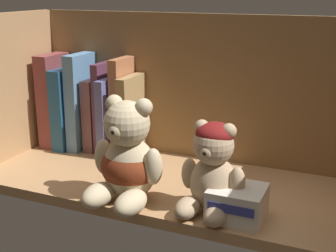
{
  "coord_description": "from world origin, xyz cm",
  "views": [
    {
      "loc": [
        33.45,
        -76.02,
        38.15
      ],
      "look_at": [
        0.13,
        0.0,
        13.08
      ],
      "focal_mm": 49.7,
      "sensor_mm": 36.0,
      "label": 1
    }
  ],
  "objects_px": {
    "book_1": "(73,106)",
    "small_product_box": "(237,203)",
    "book_4": "(107,106)",
    "teddy_bear_larger": "(127,161)",
    "book_2": "(85,100)",
    "book_6": "(125,106)",
    "book_0": "(59,98)",
    "book_5": "(116,114)",
    "book_3": "(97,113)",
    "book_7": "(136,115)",
    "teddy_bear_smaller": "(212,170)"
  },
  "relations": [
    {
      "from": "book_0",
      "to": "teddy_bear_larger",
      "type": "height_order",
      "value": "book_0"
    },
    {
      "from": "teddy_bear_larger",
      "to": "small_product_box",
      "type": "distance_m",
      "value": 0.2
    },
    {
      "from": "book_7",
      "to": "book_6",
      "type": "bearing_deg",
      "value": 180.0
    },
    {
      "from": "teddy_bear_larger",
      "to": "teddy_bear_smaller",
      "type": "height_order",
      "value": "teddy_bear_larger"
    },
    {
      "from": "book_7",
      "to": "small_product_box",
      "type": "bearing_deg",
      "value": -35.58
    },
    {
      "from": "book_3",
      "to": "book_7",
      "type": "bearing_deg",
      "value": 0.0
    },
    {
      "from": "book_1",
      "to": "book_4",
      "type": "height_order",
      "value": "book_4"
    },
    {
      "from": "book_2",
      "to": "teddy_bear_larger",
      "type": "height_order",
      "value": "book_2"
    },
    {
      "from": "book_1",
      "to": "small_product_box",
      "type": "height_order",
      "value": "book_1"
    },
    {
      "from": "teddy_bear_larger",
      "to": "small_product_box",
      "type": "bearing_deg",
      "value": 2.74
    },
    {
      "from": "book_2",
      "to": "book_3",
      "type": "distance_m",
      "value": 0.04
    },
    {
      "from": "book_2",
      "to": "book_0",
      "type": "bearing_deg",
      "value": 180.0
    },
    {
      "from": "book_0",
      "to": "book_3",
      "type": "distance_m",
      "value": 0.11
    },
    {
      "from": "book_4",
      "to": "book_5",
      "type": "bearing_deg",
      "value": 0.0
    },
    {
      "from": "book_4",
      "to": "book_0",
      "type": "bearing_deg",
      "value": 180.0
    },
    {
      "from": "book_7",
      "to": "teddy_bear_larger",
      "type": "relative_size",
      "value": 0.97
    },
    {
      "from": "book_1",
      "to": "book_2",
      "type": "relative_size",
      "value": 0.84
    },
    {
      "from": "book_3",
      "to": "teddy_bear_smaller",
      "type": "bearing_deg",
      "value": -30.41
    },
    {
      "from": "book_2",
      "to": "book_6",
      "type": "relative_size",
      "value": 1.02
    },
    {
      "from": "teddy_bear_larger",
      "to": "book_7",
      "type": "bearing_deg",
      "value": 113.73
    },
    {
      "from": "book_5",
      "to": "book_6",
      "type": "xyz_separation_m",
      "value": [
        0.02,
        0.0,
        0.02
      ]
    },
    {
      "from": "book_0",
      "to": "book_2",
      "type": "height_order",
      "value": "book_2"
    },
    {
      "from": "book_7",
      "to": "teddy_bear_larger",
      "type": "bearing_deg",
      "value": -66.27
    },
    {
      "from": "book_1",
      "to": "teddy_bear_larger",
      "type": "height_order",
      "value": "same"
    },
    {
      "from": "book_4",
      "to": "book_6",
      "type": "height_order",
      "value": "book_6"
    },
    {
      "from": "book_4",
      "to": "teddy_bear_larger",
      "type": "relative_size",
      "value": 1.09
    },
    {
      "from": "book_2",
      "to": "teddy_bear_larger",
      "type": "xyz_separation_m",
      "value": [
        0.23,
        -0.22,
        -0.04
      ]
    },
    {
      "from": "book_1",
      "to": "book_2",
      "type": "bearing_deg",
      "value": 0.0
    },
    {
      "from": "book_4",
      "to": "book_2",
      "type": "bearing_deg",
      "value": 180.0
    },
    {
      "from": "book_1",
      "to": "teddy_bear_smaller",
      "type": "distance_m",
      "value": 0.46
    },
    {
      "from": "book_0",
      "to": "book_2",
      "type": "relative_size",
      "value": 0.98
    },
    {
      "from": "book_2",
      "to": "small_product_box",
      "type": "xyz_separation_m",
      "value": [
        0.42,
        -0.21,
        -0.08
      ]
    },
    {
      "from": "book_5",
      "to": "teddy_bear_smaller",
      "type": "relative_size",
      "value": 1.11
    },
    {
      "from": "book_2",
      "to": "book_6",
      "type": "distance_m",
      "value": 0.11
    },
    {
      "from": "book_5",
      "to": "book_2",
      "type": "bearing_deg",
      "value": 180.0
    },
    {
      "from": "book_3",
      "to": "book_6",
      "type": "bearing_deg",
      "value": 0.0
    },
    {
      "from": "teddy_bear_larger",
      "to": "small_product_box",
      "type": "relative_size",
      "value": 2.12
    },
    {
      "from": "book_0",
      "to": "book_3",
      "type": "height_order",
      "value": "book_0"
    },
    {
      "from": "book_3",
      "to": "teddy_bear_larger",
      "type": "relative_size",
      "value": 0.88
    },
    {
      "from": "book_2",
      "to": "small_product_box",
      "type": "height_order",
      "value": "book_2"
    },
    {
      "from": "book_5",
      "to": "small_product_box",
      "type": "bearing_deg",
      "value": -31.36
    },
    {
      "from": "book_1",
      "to": "book_7",
      "type": "distance_m",
      "value": 0.17
    },
    {
      "from": "book_0",
      "to": "small_product_box",
      "type": "bearing_deg",
      "value": -22.77
    },
    {
      "from": "book_5",
      "to": "teddy_bear_smaller",
      "type": "xyz_separation_m",
      "value": [
        0.29,
        -0.2,
        -0.01
      ]
    },
    {
      "from": "book_2",
      "to": "book_1",
      "type": "bearing_deg",
      "value": 180.0
    },
    {
      "from": "book_4",
      "to": "teddy_bear_larger",
      "type": "height_order",
      "value": "book_4"
    },
    {
      "from": "book_1",
      "to": "book_4",
      "type": "xyz_separation_m",
      "value": [
        0.09,
        0.0,
        0.01
      ]
    },
    {
      "from": "book_5",
      "to": "small_product_box",
      "type": "height_order",
      "value": "book_5"
    },
    {
      "from": "book_0",
      "to": "teddy_bear_larger",
      "type": "xyz_separation_m",
      "value": [
        0.3,
        -0.22,
        -0.03
      ]
    },
    {
      "from": "small_product_box",
      "to": "book_5",
      "type": "bearing_deg",
      "value": 148.64
    }
  ]
}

